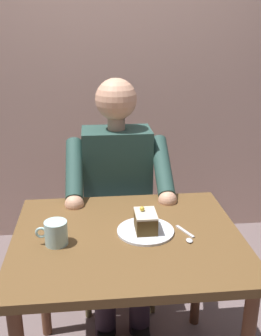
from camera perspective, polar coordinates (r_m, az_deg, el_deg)
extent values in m
cube|color=#D1A997|center=(2.88, -3.43, 18.95)|extent=(6.40, 0.12, 3.00)
cube|color=brown|center=(1.63, -0.44, -10.16)|extent=(0.92, 0.77, 0.04)
cylinder|color=brown|center=(2.16, 9.63, -13.56)|extent=(0.05, 0.05, 0.73)
cylinder|color=brown|center=(2.11, -12.52, -14.66)|extent=(0.05, 0.05, 0.73)
cube|color=brown|center=(2.30, -1.89, -8.75)|extent=(0.42, 0.42, 0.04)
cube|color=brown|center=(2.37, -2.28, -1.34)|extent=(0.38, 0.04, 0.45)
cylinder|color=brown|center=(2.29, 3.19, -15.58)|extent=(0.04, 0.04, 0.44)
cylinder|color=brown|center=(2.27, -6.21, -16.06)|extent=(0.04, 0.04, 0.44)
cylinder|color=brown|center=(2.58, 1.94, -10.96)|extent=(0.04, 0.04, 0.44)
cylinder|color=brown|center=(2.57, -6.22, -11.33)|extent=(0.04, 0.04, 0.44)
cube|color=#294841|center=(2.15, -1.94, -1.84)|extent=(0.36, 0.22, 0.57)
sphere|color=#DFA281|center=(2.03, -2.09, 9.84)|extent=(0.21, 0.21, 0.21)
cylinder|color=#DFA281|center=(2.06, -2.05, 6.38)|extent=(0.09, 0.09, 0.06)
cylinder|color=#294841|center=(2.00, 4.59, 0.27)|extent=(0.08, 0.33, 0.26)
sphere|color=#DFA281|center=(1.90, 5.34, -4.61)|extent=(0.09, 0.09, 0.09)
cylinder|color=#294841|center=(1.97, -8.08, -0.17)|extent=(0.08, 0.33, 0.26)
sphere|color=#DFA281|center=(1.87, -8.06, -5.16)|extent=(0.09, 0.09, 0.09)
cylinder|color=#34242F|center=(2.19, 0.77, -10.40)|extent=(0.13, 0.38, 0.14)
cylinder|color=#34242F|center=(2.18, -4.03, -10.62)|extent=(0.13, 0.38, 0.14)
cylinder|color=#34242F|center=(2.17, 1.31, -18.10)|extent=(0.11, 0.11, 0.42)
cube|color=black|center=(2.25, 1.47, -22.80)|extent=(0.09, 0.22, 0.05)
cylinder|color=#34242F|center=(2.16, -3.69, -18.37)|extent=(0.11, 0.11, 0.42)
cylinder|color=white|center=(1.64, 2.16, -9.01)|extent=(0.23, 0.23, 0.01)
cube|color=#4F3817|center=(1.62, 2.18, -7.79)|extent=(0.08, 0.12, 0.07)
cube|color=beige|center=(1.60, 2.20, -6.56)|extent=(0.09, 0.12, 0.01)
sphere|color=gold|center=(1.61, 1.68, -5.86)|extent=(0.02, 0.02, 0.02)
cylinder|color=silver|center=(1.56, -10.63, -9.15)|extent=(0.09, 0.09, 0.09)
torus|color=silver|center=(1.56, -12.71, -9.04)|extent=(0.05, 0.01, 0.05)
cylinder|color=black|center=(1.54, -10.73, -7.81)|extent=(0.08, 0.08, 0.01)
cube|color=silver|center=(1.65, 7.86, -9.08)|extent=(0.06, 0.10, 0.01)
ellipsoid|color=silver|center=(1.59, 8.45, -10.23)|extent=(0.03, 0.04, 0.01)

